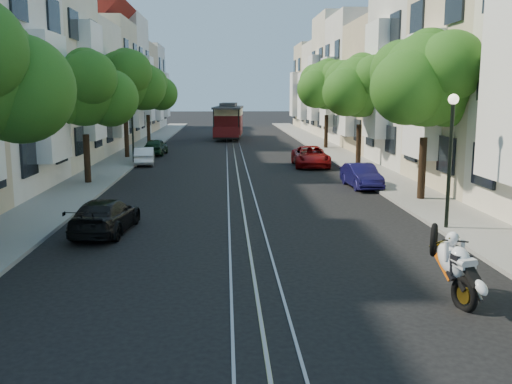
{
  "coord_description": "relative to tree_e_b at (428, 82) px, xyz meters",
  "views": [
    {
      "loc": [
        -0.64,
        -13.21,
        4.29
      ],
      "look_at": [
        0.33,
        5.01,
        1.13
      ],
      "focal_mm": 40.0,
      "sensor_mm": 36.0,
      "label": 1
    }
  ],
  "objects": [
    {
      "name": "ground",
      "position": [
        -7.26,
        19.02,
        -4.73
      ],
      "size": [
        200.0,
        200.0,
        0.0
      ],
      "primitive_type": "plane",
      "color": "black",
      "rests_on": "ground"
    },
    {
      "name": "sidewalk_east",
      "position": [
        -0.01,
        19.02,
        -4.67
      ],
      "size": [
        2.5,
        80.0,
        0.12
      ],
      "primitive_type": "cube",
      "color": "gray",
      "rests_on": "ground"
    },
    {
      "name": "sidewalk_west",
      "position": [
        -14.51,
        19.02,
        -4.67
      ],
      "size": [
        2.5,
        80.0,
        0.12
      ],
      "primitive_type": "cube",
      "color": "gray",
      "rests_on": "ground"
    },
    {
      "name": "rail_left",
      "position": [
        -7.81,
        19.02,
        -4.72
      ],
      "size": [
        0.06,
        80.0,
        0.02
      ],
      "primitive_type": "cube",
      "color": "gray",
      "rests_on": "ground"
    },
    {
      "name": "rail_slot",
      "position": [
        -7.26,
        19.02,
        -4.72
      ],
      "size": [
        0.06,
        80.0,
        0.02
      ],
      "primitive_type": "cube",
      "color": "gray",
      "rests_on": "ground"
    },
    {
      "name": "rail_right",
      "position": [
        -6.71,
        19.02,
        -4.72
      ],
      "size": [
        0.06,
        80.0,
        0.02
      ],
      "primitive_type": "cube",
      "color": "gray",
      "rests_on": "ground"
    },
    {
      "name": "lane_line",
      "position": [
        -7.26,
        19.02,
        -4.73
      ],
      "size": [
        0.08,
        80.0,
        0.01
      ],
      "primitive_type": "cube",
      "color": "tan",
      "rests_on": "ground"
    },
    {
      "name": "townhouses_east",
      "position": [
        4.61,
        18.94,
        0.45
      ],
      "size": [
        7.75,
        72.0,
        12.0
      ],
      "color": "beige",
      "rests_on": "ground"
    },
    {
      "name": "townhouses_west",
      "position": [
        -19.13,
        18.94,
        0.35
      ],
      "size": [
        7.75,
        72.0,
        11.76
      ],
      "color": "silver",
      "rests_on": "ground"
    },
    {
      "name": "tree_e_b",
      "position": [
        0.0,
        0.0,
        0.0
      ],
      "size": [
        4.93,
        4.08,
        6.68
      ],
      "color": "black",
      "rests_on": "ground"
    },
    {
      "name": "tree_e_c",
      "position": [
        -0.0,
        11.0,
        -0.13
      ],
      "size": [
        4.84,
        3.99,
        6.52
      ],
      "color": "black",
      "rests_on": "ground"
    },
    {
      "name": "tree_e_d",
      "position": [
        0.0,
        22.0,
        0.13
      ],
      "size": [
        5.01,
        4.16,
        6.85
      ],
      "color": "black",
      "rests_on": "ground"
    },
    {
      "name": "tree_w_b",
      "position": [
        -14.4,
        5.0,
        -0.34
      ],
      "size": [
        4.72,
        3.87,
        6.27
      ],
      "color": "black",
      "rests_on": "ground"
    },
    {
      "name": "tree_w_c",
      "position": [
        -14.4,
        16.0,
        0.34
      ],
      "size": [
        5.13,
        4.28,
        7.09
      ],
      "color": "black",
      "rests_on": "ground"
    },
    {
      "name": "tree_w_d",
      "position": [
        -14.4,
        27.0,
        -0.13
      ],
      "size": [
        4.84,
        3.99,
        6.52
      ],
      "color": "black",
      "rests_on": "ground"
    },
    {
      "name": "lamp_east",
      "position": [
        -0.96,
        -4.98,
        -1.89
      ],
      "size": [
        0.32,
        0.32,
        4.16
      ],
      "color": "black",
      "rests_on": "ground"
    },
    {
      "name": "lamp_west",
      "position": [
        -13.56,
        13.02,
        -1.89
      ],
      "size": [
        0.32,
        0.32,
        4.16
      ],
      "color": "black",
      "rests_on": "ground"
    },
    {
      "name": "sportbike_rider",
      "position": [
        -3.25,
        -11.12,
        -3.87
      ],
      "size": [
        0.71,
        1.85,
        1.62
      ],
      "rotation": [
        0.0,
        0.0,
        0.27
      ],
      "color": "black",
      "rests_on": "ground"
    },
    {
      "name": "cable_car",
      "position": [
        -7.59,
        32.4,
        -2.89
      ],
      "size": [
        3.08,
        8.26,
        3.11
      ],
      "rotation": [
        0.0,
        0.0,
        -0.07
      ],
      "color": "black",
      "rests_on": "ground"
    },
    {
      "name": "parked_car_e_mid",
      "position": [
        -1.66,
        3.5,
        -4.18
      ],
      "size": [
        1.39,
        3.41,
        1.1
      ],
      "primitive_type": "imported",
      "rotation": [
        0.0,
        0.0,
        0.07
      ],
      "color": "#0E0B3B",
      "rests_on": "ground"
    },
    {
      "name": "parked_car_e_far",
      "position": [
        -2.86,
        11.28,
        -4.13
      ],
      "size": [
        2.13,
        4.4,
        1.21
      ],
      "primitive_type": "imported",
      "rotation": [
        0.0,
        0.0,
        -0.03
      ],
      "color": "maroon",
      "rests_on": "ground"
    },
    {
      "name": "parked_car_w_near",
      "position": [
        -11.66,
        -4.66,
        -4.2
      ],
      "size": [
        1.84,
        3.83,
        1.08
      ],
      "primitive_type": "imported",
      "rotation": [
        0.0,
        0.0,
        3.05
      ],
      "color": "black",
      "rests_on": "ground"
    },
    {
      "name": "parked_car_w_mid",
      "position": [
        -12.86,
        12.73,
        -4.2
      ],
      "size": [
        1.48,
        3.36,
        1.07
      ],
      "primitive_type": "imported",
      "rotation": [
        0.0,
        0.0,
        3.25
      ],
      "color": "white",
      "rests_on": "ground"
    },
    {
      "name": "parked_car_w_far",
      "position": [
        -12.84,
        18.3,
        -4.15
      ],
      "size": [
        1.53,
        3.48,
        1.16
      ],
      "primitive_type": "imported",
      "rotation": [
        0.0,
        0.0,
        3.1
      ],
      "color": "black",
      "rests_on": "ground"
    }
  ]
}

